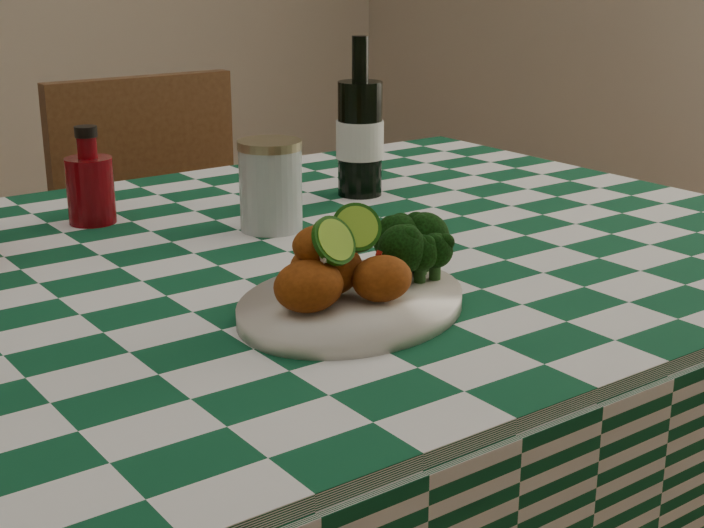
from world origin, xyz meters
TOP-DOWN VIEW (x-y plane):
  - plate at (0.04, -0.23)m, footprint 0.35×0.31m
  - fried_chicken_pile at (0.03, -0.23)m, footprint 0.14×0.10m
  - broccoli_side at (0.13, -0.22)m, footprint 0.09×0.09m
  - ketchup_bottle at (-0.05, 0.29)m, footprint 0.08×0.08m
  - mason_jar at (0.14, 0.10)m, footprint 0.12×0.12m
  - beer_bottle at (0.37, 0.20)m, footprint 0.09×0.09m
  - wooden_chair_right at (0.31, 0.72)m, footprint 0.42×0.44m

SIDE VIEW (x-z plane):
  - wooden_chair_right at x=0.31m, z-range 0.00..0.91m
  - plate at x=0.04m, z-range 0.79..0.80m
  - broccoli_side at x=0.13m, z-range 0.80..0.87m
  - mason_jar at x=0.14m, z-range 0.79..0.91m
  - fried_chicken_pile at x=0.03m, z-range 0.80..0.90m
  - ketchup_bottle at x=-0.05m, z-range 0.79..0.93m
  - beer_bottle at x=0.37m, z-range 0.79..1.04m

